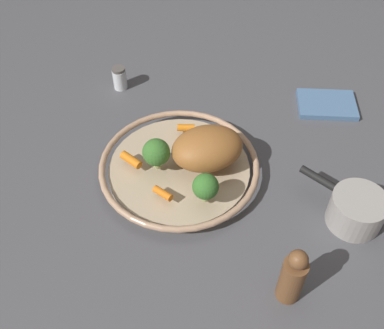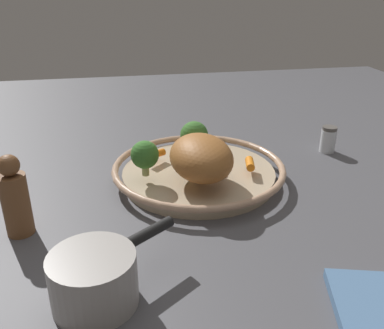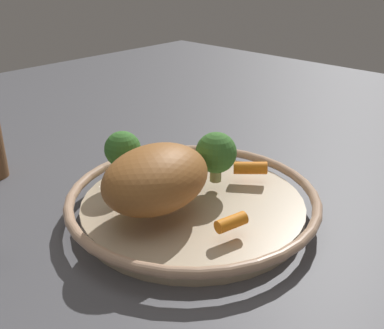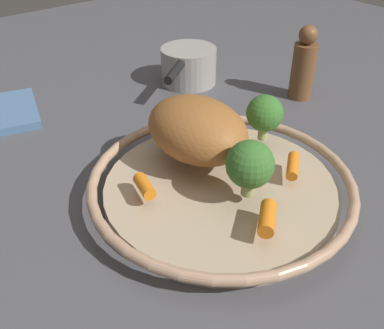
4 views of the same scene
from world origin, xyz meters
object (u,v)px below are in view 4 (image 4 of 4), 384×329
(serving_bowl, at_px, (221,186))
(baby_carrot_near_rim, at_px, (293,166))
(saucepan, at_px, (188,66))
(broccoli_floret_small, at_px, (253,164))
(roast_chicken_piece, at_px, (197,129))
(baby_carrot_right, at_px, (267,218))
(baby_carrot_left, at_px, (144,186))
(pepper_mill, at_px, (304,66))
(broccoli_floret_mid, at_px, (265,114))
(dish_towel, at_px, (6,112))

(serving_bowl, distance_m, baby_carrot_near_rim, 0.10)
(baby_carrot_near_rim, xyz_separation_m, saucepan, (-0.37, 0.12, -0.01))
(broccoli_floret_small, bearing_deg, baby_carrot_near_rim, 88.39)
(roast_chicken_piece, relative_size, baby_carrot_right, 3.10)
(serving_bowl, distance_m, broccoli_floret_small, 0.08)
(baby_carrot_left, xyz_separation_m, pepper_mill, (-0.10, 0.42, 0.02))
(roast_chicken_piece, xyz_separation_m, pepper_mill, (-0.07, 0.32, -0.01))
(roast_chicken_piece, height_order, broccoli_floret_small, roast_chicken_piece)
(broccoli_floret_small, xyz_separation_m, pepper_mill, (-0.18, 0.32, -0.02))
(serving_bowl, height_order, roast_chicken_piece, roast_chicken_piece)
(broccoli_floret_small, bearing_deg, saucepan, 152.07)
(broccoli_floret_small, bearing_deg, baby_carrot_right, -26.82)
(baby_carrot_near_rim, bearing_deg, pepper_mill, 127.18)
(baby_carrot_right, xyz_separation_m, pepper_mill, (-0.24, 0.35, 0.02))
(broccoli_floret_mid, bearing_deg, pepper_mill, 115.51)
(broccoli_floret_mid, bearing_deg, roast_chicken_piece, -105.62)
(baby_carrot_right, xyz_separation_m, broccoli_floret_mid, (-0.13, 0.13, 0.03))
(baby_carrot_near_rim, xyz_separation_m, broccoli_floret_mid, (-0.08, 0.03, 0.03))
(serving_bowl, relative_size, broccoli_floret_small, 4.76)
(pepper_mill, relative_size, dish_towel, 0.95)
(baby_carrot_near_rim, xyz_separation_m, broccoli_floret_small, (-0.00, -0.08, 0.04))
(pepper_mill, bearing_deg, broccoli_floret_small, -60.36)
(serving_bowl, distance_m, baby_carrot_right, 0.11)
(broccoli_floret_small, bearing_deg, broccoli_floret_mid, 127.07)
(pepper_mill, bearing_deg, serving_bowl, -67.54)
(baby_carrot_right, xyz_separation_m, dish_towel, (-0.51, -0.12, -0.04))
(broccoli_floret_small, distance_m, saucepan, 0.42)
(serving_bowl, bearing_deg, baby_carrot_near_rim, 58.44)
(baby_carrot_left, relative_size, pepper_mill, 0.29)
(baby_carrot_right, relative_size, broccoli_floret_mid, 0.72)
(pepper_mill, bearing_deg, saucepan, -145.95)
(baby_carrot_right, relative_size, saucepan, 0.30)
(baby_carrot_near_rim, xyz_separation_m, baby_carrot_right, (0.05, -0.10, 0.00))
(serving_bowl, bearing_deg, broccoli_floret_mid, 106.10)
(roast_chicken_piece, height_order, saucepan, roast_chicken_piece)
(baby_carrot_left, relative_size, broccoli_floret_small, 0.54)
(roast_chicken_piece, distance_m, baby_carrot_left, 0.11)
(broccoli_floret_small, relative_size, pepper_mill, 0.53)
(pepper_mill, relative_size, saucepan, 0.82)
(baby_carrot_right, xyz_separation_m, saucepan, (-0.42, 0.22, -0.01))
(baby_carrot_left, bearing_deg, broccoli_floret_mid, 88.85)
(baby_carrot_right, bearing_deg, broccoli_floret_small, 153.18)
(broccoli_floret_small, bearing_deg, roast_chicken_piece, 178.15)
(dish_towel, bearing_deg, serving_bowl, 18.99)
(baby_carrot_near_rim, xyz_separation_m, baby_carrot_left, (-0.09, -0.18, 0.00))
(serving_bowl, relative_size, saucepan, 2.08)
(baby_carrot_right, bearing_deg, roast_chicken_piece, 169.31)
(baby_carrot_left, bearing_deg, broccoli_floret_small, 50.27)
(saucepan, bearing_deg, baby_carrot_near_rim, -17.65)
(baby_carrot_right, distance_m, baby_carrot_left, 0.16)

